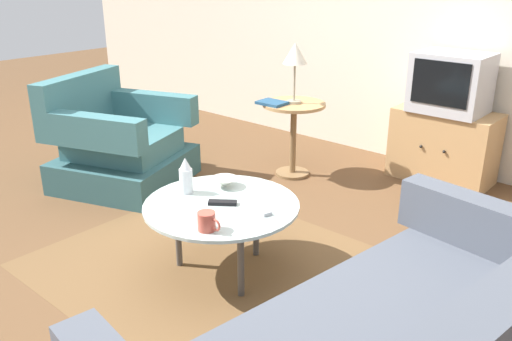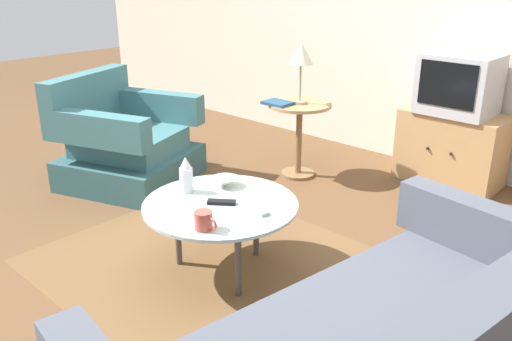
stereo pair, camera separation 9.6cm
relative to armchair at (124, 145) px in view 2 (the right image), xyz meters
The scene contains 15 objects.
ground_plane 1.59m from the armchair, 18.26° to the right, with size 16.00×16.00×0.00m, color brown.
back_wall 2.74m from the armchair, 54.13° to the left, with size 9.00×0.12×2.70m, color beige.
area_rug 1.64m from the armchair, 15.16° to the right, with size 2.05×1.63×0.00m, color brown.
armchair is the anchor object (origin of this frame).
coffee_table 1.62m from the armchair, 15.11° to the right, with size 0.85×0.85×0.42m.
side_table 1.41m from the armchair, 47.60° to the left, with size 0.50×0.50×0.61m.
tv_stand 2.59m from the armchair, 42.29° to the left, with size 0.78×0.44×0.57m.
television 2.62m from the armchair, 41.97° to the left, with size 0.53×0.43×0.45m.
table_lamp 1.55m from the armchair, 47.46° to the left, with size 0.19×0.19×0.47m.
vase 1.40m from the armchair, 18.89° to the right, with size 0.08×0.08×0.21m.
mug 1.87m from the armchair, 21.81° to the right, with size 0.14×0.09×0.09m.
bowl 1.44m from the armchair, ahead, with size 0.15×0.15×0.05m.
tv_remote_dark 1.64m from the armchair, 15.19° to the right, with size 0.15×0.13×0.02m.
tv_remote_silver 1.82m from the armchair, 11.30° to the right, with size 0.17×0.10×0.02m.
book 1.26m from the armchair, 46.61° to the left, with size 0.22×0.17×0.02m.
Camera 2 is at (2.03, -1.74, 1.63)m, focal length 37.43 mm.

